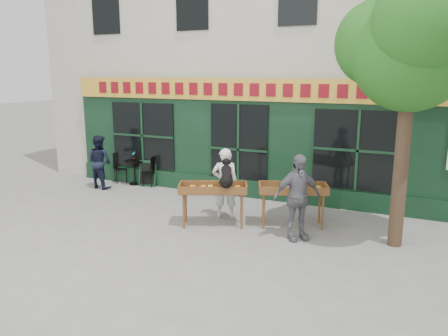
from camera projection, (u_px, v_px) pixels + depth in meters
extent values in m
plane|color=slate|center=(201.00, 220.00, 10.39)|extent=(80.00, 80.00, 0.00)
cube|color=beige|center=(282.00, 25.00, 14.66)|extent=(14.00, 7.00, 10.00)
cube|color=black|center=(240.00, 140.00, 12.20)|extent=(11.00, 0.16, 3.20)
cube|color=gold|center=(239.00, 89.00, 11.80)|extent=(11.00, 0.06, 0.60)
cube|color=maroon|center=(238.00, 89.00, 11.76)|extent=(9.60, 0.03, 0.34)
cube|color=black|center=(238.00, 187.00, 12.40)|extent=(11.00, 0.10, 0.50)
cube|color=black|center=(239.00, 149.00, 12.17)|extent=(1.70, 0.05, 2.50)
cube|color=black|center=(143.00, 136.00, 13.43)|extent=(2.20, 0.05, 2.00)
cube|color=black|center=(358.00, 151.00, 10.82)|extent=(2.20, 0.05, 2.00)
cylinder|color=#382619|center=(402.00, 158.00, 8.53)|extent=(0.28, 0.28, 3.60)
sphere|color=#1F5B14|center=(411.00, 53.00, 8.10)|extent=(2.20, 2.20, 2.20)
sphere|color=#1F5B14|center=(379.00, 43.00, 8.48)|extent=(1.70, 1.70, 1.70)
sphere|color=#1F5B14|center=(425.00, 21.00, 7.38)|extent=(1.80, 1.80, 1.80)
sphere|color=#1F5B14|center=(398.00, 23.00, 8.63)|extent=(1.60, 1.60, 1.60)
cylinder|color=brown|center=(184.00, 211.00, 9.77)|extent=(0.05, 0.05, 0.80)
cylinder|color=brown|center=(242.00, 212.00, 9.74)|extent=(0.05, 0.05, 0.80)
cylinder|color=brown|center=(186.00, 206.00, 10.20)|extent=(0.05, 0.05, 0.80)
cylinder|color=brown|center=(241.00, 206.00, 10.17)|extent=(0.05, 0.05, 0.80)
cube|color=brown|center=(213.00, 191.00, 9.88)|extent=(1.61, 1.13, 0.05)
cube|color=brown|center=(212.00, 191.00, 9.58)|extent=(1.39, 0.64, 0.18)
cube|color=brown|center=(214.00, 184.00, 10.15)|extent=(1.39, 0.64, 0.18)
cube|color=brown|center=(213.00, 188.00, 9.87)|extent=(1.35, 0.89, 0.06)
imported|color=white|center=(225.00, 183.00, 10.45)|extent=(0.73, 0.62, 1.70)
cylinder|color=brown|center=(264.00, 212.00, 9.76)|extent=(0.05, 0.05, 0.80)
cylinder|color=brown|center=(323.00, 213.00, 9.69)|extent=(0.05, 0.05, 0.80)
cylinder|color=brown|center=(263.00, 206.00, 10.19)|extent=(0.05, 0.05, 0.80)
cylinder|color=brown|center=(319.00, 207.00, 10.12)|extent=(0.05, 0.05, 0.80)
cube|color=brown|center=(293.00, 191.00, 9.85)|extent=(1.61, 1.09, 0.05)
cube|color=brown|center=(294.00, 191.00, 9.55)|extent=(1.41, 0.59, 0.18)
cube|color=brown|center=(292.00, 185.00, 10.11)|extent=(1.41, 0.59, 0.18)
cube|color=brown|center=(293.00, 189.00, 9.84)|extent=(1.36, 0.85, 0.06)
imported|color=slate|center=(297.00, 197.00, 9.04)|extent=(1.09, 1.04, 1.82)
cylinder|color=black|center=(135.00, 184.00, 13.76)|extent=(0.36, 0.36, 0.03)
cylinder|color=black|center=(135.00, 173.00, 13.69)|extent=(0.04, 0.04, 0.72)
cylinder|color=black|center=(134.00, 161.00, 13.61)|extent=(0.60, 0.60, 0.03)
cube|color=black|center=(120.00, 169.00, 13.90)|extent=(0.51, 0.51, 0.03)
cube|color=black|center=(119.00, 160.00, 13.99)|extent=(0.25, 0.30, 0.50)
cylinder|color=black|center=(117.00, 177.00, 13.75)|extent=(0.02, 0.02, 0.44)
cylinder|color=black|center=(126.00, 176.00, 13.88)|extent=(0.02, 0.02, 0.44)
cylinder|color=black|center=(115.00, 175.00, 14.01)|extent=(0.02, 0.02, 0.44)
cylinder|color=black|center=(124.00, 174.00, 14.14)|extent=(0.02, 0.02, 0.44)
cube|color=black|center=(149.00, 172.00, 13.45)|extent=(0.39, 0.39, 0.03)
cube|color=black|center=(154.00, 164.00, 13.34)|extent=(0.06, 0.36, 0.50)
cylinder|color=black|center=(148.00, 178.00, 13.69)|extent=(0.02, 0.02, 0.44)
cylinder|color=black|center=(143.00, 180.00, 13.41)|extent=(0.02, 0.02, 0.44)
cylinder|color=black|center=(156.00, 179.00, 13.59)|extent=(0.02, 0.02, 0.44)
cylinder|color=black|center=(151.00, 181.00, 13.31)|extent=(0.02, 0.02, 0.44)
imported|color=gray|center=(134.00, 156.00, 13.58)|extent=(0.18, 0.15, 0.28)
imported|color=black|center=(99.00, 162.00, 13.19)|extent=(0.84, 0.68, 1.63)
cube|color=black|center=(148.00, 173.00, 13.48)|extent=(0.58, 0.27, 0.79)
cube|color=black|center=(147.00, 173.00, 13.47)|extent=(0.48, 0.23, 0.65)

